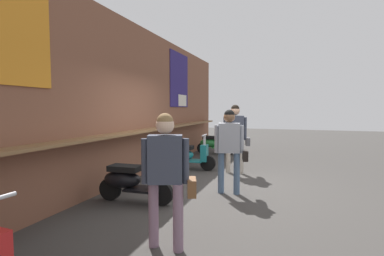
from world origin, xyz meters
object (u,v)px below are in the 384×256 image
(scooter_teal, at_px, (187,155))
(shopper_passing, at_px, (230,143))
(shopper_browsing, at_px, (236,131))
(scooter_black, at_px, (131,180))
(scooter_green, at_px, (214,143))
(shopper_with_handbag, at_px, (167,168))

(scooter_teal, xyz_separation_m, shopper_passing, (-1.79, -1.54, 0.60))
(scooter_teal, bearing_deg, shopper_browsing, -1.93)
(scooter_black, distance_m, shopper_browsing, 3.24)
(scooter_green, bearing_deg, shopper_browsing, -68.93)
(scooter_black, bearing_deg, shopper_browsing, 63.03)
(scooter_teal, distance_m, shopper_with_handbag, 4.42)
(scooter_black, relative_size, shopper_passing, 0.86)
(scooter_green, relative_size, shopper_passing, 0.86)
(shopper_with_handbag, bearing_deg, scooter_black, 23.24)
(scooter_black, relative_size, shopper_browsing, 0.80)
(scooter_teal, distance_m, scooter_green, 2.82)
(scooter_black, xyz_separation_m, shopper_with_handbag, (-1.32, -1.29, 0.57))
(scooter_green, distance_m, shopper_passing, 4.89)
(scooter_teal, relative_size, shopper_with_handbag, 0.88)
(scooter_teal, height_order, scooter_green, same)
(scooter_black, xyz_separation_m, shopper_browsing, (2.88, -1.31, 0.69))
(scooter_black, distance_m, scooter_green, 5.68)
(scooter_green, bearing_deg, shopper_passing, -75.53)
(scooter_green, distance_m, shopper_with_handbag, 7.15)
(scooter_teal, height_order, shopper_browsing, shopper_browsing)
(shopper_with_handbag, relative_size, shopper_passing, 0.98)
(scooter_black, xyz_separation_m, scooter_teal, (2.86, -0.00, 0.00))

